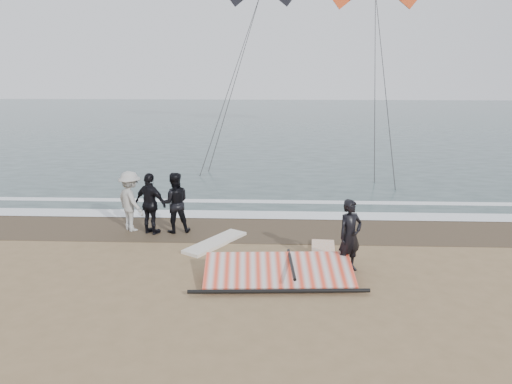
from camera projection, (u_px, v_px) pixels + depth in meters
ground at (309, 293)px, 11.48m from camera, size 120.00×120.00×0.00m
sea at (285, 123)px, 43.38m from camera, size 120.00×54.00×0.02m
wet_sand at (300, 229)px, 15.83m from camera, size 120.00×2.80×0.01m
foam_near at (298, 215)px, 17.18m from camera, size 120.00×0.90×0.01m
foam_far at (296, 202)px, 18.82m from camera, size 120.00×0.45×0.01m
man_main at (350, 236)px, 12.48m from camera, size 0.81×0.73×1.87m
board_white at (323, 256)px, 13.55m from camera, size 0.81×2.34×0.09m
board_cream at (215, 242)px, 14.54m from camera, size 1.73×2.25×0.09m
trio_cluster at (150, 202)px, 15.37m from camera, size 2.62×1.44×1.91m
sail_rig at (276, 271)px, 12.18m from camera, size 4.15×1.91×0.49m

